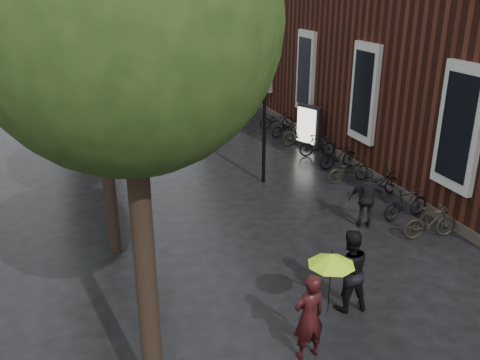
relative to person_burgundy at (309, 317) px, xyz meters
name	(u,v)px	position (x,y,z in m)	size (l,w,h in m)	color
person_burgundy	(309,317)	(0.00, 0.00, 0.00)	(0.66, 0.43, 1.81)	black
person_black	(349,271)	(1.50, 1.14, 0.05)	(0.93, 0.72, 1.91)	black
lime_umbrella	(332,259)	(0.72, 0.56, 0.80)	(0.96, 0.96, 1.43)	black
pedestrian_walking	(367,199)	(4.04, 4.55, 0.00)	(1.06, 0.44, 1.80)	black
parked_bicycles	(333,156)	(5.59, 9.46, -0.43)	(2.06, 12.80, 1.04)	black
ad_lightbox	(309,126)	(5.83, 12.18, 0.03)	(0.29, 1.24, 1.86)	black
lamp_post	(265,109)	(2.47, 8.89, 1.80)	(0.23, 0.23, 4.46)	black
cycle_sign	(115,98)	(-1.97, 15.93, 1.04)	(0.16, 0.53, 2.94)	#262628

